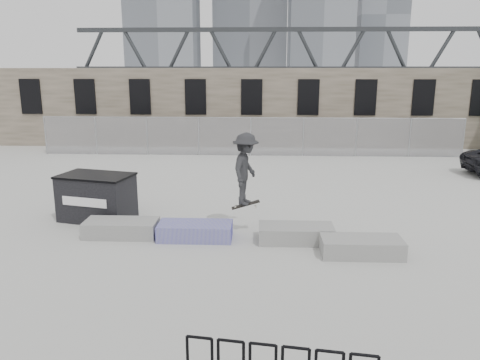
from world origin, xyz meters
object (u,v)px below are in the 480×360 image
at_px(planter_center_right, 296,233).
at_px(skateboarder, 246,169).
at_px(planter_center_left, 195,230).
at_px(planter_far_left, 121,227).
at_px(dumpster, 97,197).
at_px(planter_offset, 362,246).

height_order(planter_center_right, skateboarder, skateboarder).
bearing_deg(planter_center_left, skateboarder, 20.72).
bearing_deg(planter_center_right, skateboarder, 156.59).
height_order(planter_far_left, planter_center_right, same).
bearing_deg(skateboarder, dumpster, 92.90).
bearing_deg(planter_center_right, planter_offset, -29.24).
height_order(planter_far_left, skateboarder, skateboarder).
xyz_separation_m(planter_far_left, planter_offset, (6.39, -1.10, 0.00)).
bearing_deg(planter_far_left, planter_offset, -9.78).
xyz_separation_m(planter_center_right, skateboarder, (-1.38, 0.60, 1.61)).
distance_m(planter_far_left, planter_center_right, 4.83).
xyz_separation_m(planter_center_left, planter_offset, (4.30, -0.96, 0.00)).
distance_m(planter_center_left, skateboarder, 2.17).
relative_size(planter_center_left, skateboarder, 0.94).
bearing_deg(dumpster, skateboarder, 1.17).
bearing_deg(skateboarder, planter_center_right, -97.97).
distance_m(planter_center_left, dumpster, 3.60).
height_order(planter_center_right, planter_offset, same).
relative_size(planter_far_left, planter_center_left, 1.00).
distance_m(planter_far_left, planter_center_left, 2.09).
distance_m(planter_center_right, skateboarder, 2.20).
bearing_deg(planter_center_left, dumpster, 154.58).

